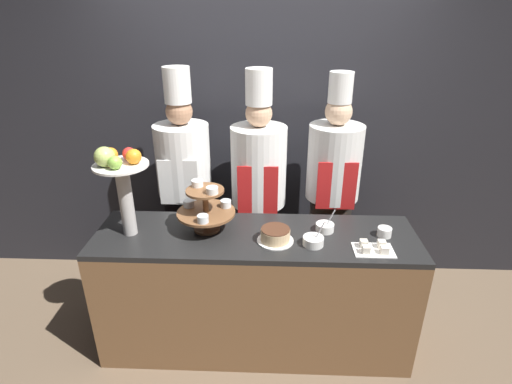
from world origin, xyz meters
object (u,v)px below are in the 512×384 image
at_px(cake_round, 275,235).
at_px(cake_square_tray, 374,248).
at_px(chef_left, 185,181).
at_px(serving_bowl_near, 313,241).
at_px(serving_bowl_far, 325,227).
at_px(fruit_pedestal, 120,175).
at_px(cup_white, 384,232).
at_px(chef_center_right, 332,184).
at_px(tiered_stand, 206,207).
at_px(chef_center_left, 259,184).

height_order(cake_round, cake_square_tray, cake_round).
bearing_deg(cake_square_tray, chef_left, 149.54).
bearing_deg(serving_bowl_near, serving_bowl_far, 62.47).
relative_size(fruit_pedestal, cup_white, 6.70).
distance_m(cake_square_tray, chef_center_right, 0.76).
bearing_deg(tiered_stand, serving_bowl_near, -13.30).
bearing_deg(chef_left, serving_bowl_far, -27.41).
bearing_deg(cake_round, serving_bowl_near, -8.34).
bearing_deg(chef_center_left, serving_bowl_far, -49.85).
relative_size(tiered_stand, cup_white, 4.25).
xyz_separation_m(cup_white, chef_center_left, (-0.80, 0.57, 0.07)).
bearing_deg(serving_bowl_near, chef_center_left, 116.77).
distance_m(tiered_stand, serving_bowl_near, 0.70).
relative_size(chef_left, chef_center_right, 1.01).
relative_size(cup_white, serving_bowl_near, 0.56).
xyz_separation_m(cup_white, serving_bowl_far, (-0.36, 0.05, -0.00)).
xyz_separation_m(tiered_stand, serving_bowl_far, (0.76, 0.01, -0.13)).
xyz_separation_m(fruit_pedestal, serving_bowl_near, (1.16, -0.09, -0.37)).
distance_m(cake_square_tray, serving_bowl_far, 0.34).
height_order(tiered_stand, chef_center_right, chef_center_right).
bearing_deg(cup_white, fruit_pedestal, -178.89).
bearing_deg(tiered_stand, fruit_pedestal, -172.12).
bearing_deg(cup_white, serving_bowl_far, 172.05).
relative_size(cake_square_tray, chef_center_left, 0.13).
distance_m(tiered_stand, cake_round, 0.47).
height_order(serving_bowl_near, chef_center_left, chef_center_left).
bearing_deg(tiered_stand, serving_bowl_far, 1.09).
xyz_separation_m(cup_white, chef_left, (-1.37, 0.57, 0.08)).
xyz_separation_m(chef_left, chef_center_left, (0.57, -0.00, -0.02)).
bearing_deg(serving_bowl_far, fruit_pedestal, -176.23).
bearing_deg(cake_square_tray, serving_bowl_near, 171.76).
xyz_separation_m(serving_bowl_far, chef_center_left, (-0.44, 0.52, 0.07)).
relative_size(cup_white, cake_square_tray, 0.37).
bearing_deg(serving_bowl_near, cake_square_tray, -8.24).
height_order(fruit_pedestal, chef_center_left, chef_center_left).
xyz_separation_m(cup_white, cake_square_tray, (-0.10, -0.17, -0.01)).
bearing_deg(tiered_stand, chef_center_left, 59.32).
xyz_separation_m(chef_center_left, chef_center_right, (0.55, 0.00, 0.01)).
xyz_separation_m(tiered_stand, cake_round, (0.44, -0.12, -0.12)).
distance_m(cake_square_tray, chef_center_left, 1.02).
distance_m(serving_bowl_near, chef_center_right, 0.73).
xyz_separation_m(cake_square_tray, serving_bowl_near, (-0.35, 0.05, 0.01)).
xyz_separation_m(serving_bowl_near, chef_center_left, (-0.35, 0.69, 0.07)).
bearing_deg(cup_white, chef_center_left, 144.57).
relative_size(tiered_stand, serving_bowl_far, 2.42).
distance_m(tiered_stand, fruit_pedestal, 0.55).
distance_m(cake_round, serving_bowl_far, 0.35).
height_order(tiered_stand, fruit_pedestal, fruit_pedestal).
xyz_separation_m(cake_round, chef_left, (-0.69, 0.66, 0.07)).
bearing_deg(cake_round, chef_left, 136.16).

